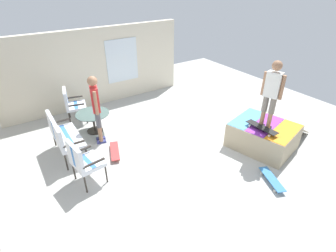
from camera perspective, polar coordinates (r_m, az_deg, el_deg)
The scene contains 12 objects.
ground_plane at distance 6.67m, azimuth 1.58°, elevation -5.98°, with size 12.00×12.00×0.10m, color #B2B2AD.
house_facade at distance 8.99m, azimuth -15.31°, elevation 12.00°, with size 0.23×6.00×2.45m.
skate_ramp at distance 7.11m, azimuth 19.87°, elevation -1.86°, with size 1.92×2.39×0.65m.
patio_bench at distance 6.67m, azimuth -21.92°, elevation -1.61°, with size 1.26×0.56×1.02m.
patio_chair_near_house at distance 8.20m, azimuth -20.14°, elevation 4.79°, with size 0.73×0.68×1.02m.
patio_chair_by_wall at distance 5.66m, azimuth -18.05°, elevation -6.93°, with size 0.69×0.63×1.02m.
patio_table at distance 7.56m, azimuth -15.82°, elevation 1.56°, with size 0.90×0.90×0.57m.
person_watching at distance 6.76m, azimuth -15.29°, elevation 4.44°, with size 0.47×0.31×1.80m.
person_skater at distance 6.35m, azimuth 21.46°, elevation 6.98°, with size 0.46×0.31×1.65m.
skateboard_by_bench at distance 6.66m, azimuth -11.41°, elevation -5.30°, with size 0.82×0.46×0.10m.
skateboard_spare at distance 6.14m, azimuth 21.49°, elevation -10.62°, with size 0.82×0.49×0.10m.
skateboard_on_ramp at distance 6.59m, azimuth 19.55°, elevation -0.30°, with size 0.81×0.23×0.10m.
Camera 1 is at (-4.37, 3.12, 3.90)m, focal length 28.28 mm.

